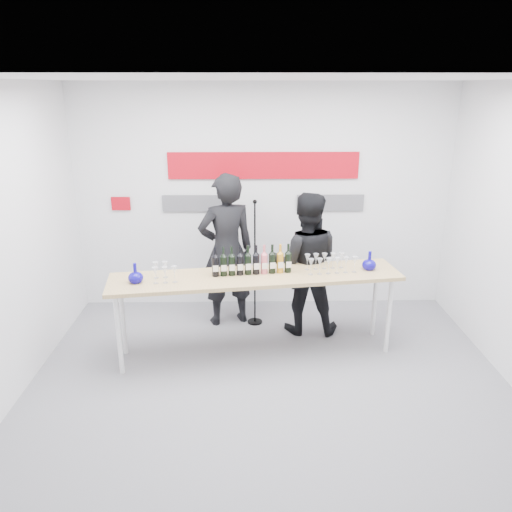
# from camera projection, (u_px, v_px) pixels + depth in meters

# --- Properties ---
(ground) EXTENTS (5.00, 5.00, 0.00)m
(ground) POSITION_uv_depth(u_px,v_px,m) (269.00, 379.00, 5.28)
(ground) COLOR slate
(ground) RESTS_ON ground
(back_wall) EXTENTS (5.00, 0.04, 3.00)m
(back_wall) POSITION_uv_depth(u_px,v_px,m) (263.00, 199.00, 6.68)
(back_wall) COLOR silver
(back_wall) RESTS_ON ground
(signage) EXTENTS (3.38, 0.02, 0.79)m
(signage) POSITION_uv_depth(u_px,v_px,m) (259.00, 177.00, 6.55)
(signage) COLOR #AD0714
(signage) RESTS_ON back_wall
(tasting_table) EXTENTS (3.26, 1.07, 0.96)m
(tasting_table) POSITION_uv_depth(u_px,v_px,m) (256.00, 281.00, 5.52)
(tasting_table) COLOR tan
(tasting_table) RESTS_ON ground
(wine_bottles) EXTENTS (0.89, 0.19, 0.33)m
(wine_bottles) POSITION_uv_depth(u_px,v_px,m) (252.00, 260.00, 5.47)
(wine_bottles) COLOR black
(wine_bottles) RESTS_ON tasting_table
(decanter_left) EXTENTS (0.16, 0.16, 0.21)m
(decanter_left) POSITION_uv_depth(u_px,v_px,m) (135.00, 273.00, 5.25)
(decanter_left) COLOR #0E0787
(decanter_left) RESTS_ON tasting_table
(decanter_right) EXTENTS (0.16, 0.16, 0.21)m
(decanter_right) POSITION_uv_depth(u_px,v_px,m) (369.00, 260.00, 5.63)
(decanter_right) COLOR #0E0787
(decanter_right) RESTS_ON tasting_table
(glasses_left) EXTENTS (0.28, 0.24, 0.18)m
(glasses_left) POSITION_uv_depth(u_px,v_px,m) (163.00, 273.00, 5.30)
(glasses_left) COLOR silver
(glasses_left) RESTS_ON tasting_table
(glasses_right) EXTENTS (0.58, 0.28, 0.18)m
(glasses_right) POSITION_uv_depth(u_px,v_px,m) (329.00, 264.00, 5.58)
(glasses_right) COLOR silver
(glasses_right) RESTS_ON tasting_table
(presenter_left) EXTENTS (0.83, 0.67, 1.96)m
(presenter_left) POSITION_uv_depth(u_px,v_px,m) (226.00, 251.00, 6.25)
(presenter_left) COLOR black
(presenter_left) RESTS_ON ground
(presenter_right) EXTENTS (0.91, 0.74, 1.77)m
(presenter_right) POSITION_uv_depth(u_px,v_px,m) (305.00, 264.00, 6.06)
(presenter_right) COLOR black
(presenter_right) RESTS_ON ground
(mic_stand) EXTENTS (0.19, 0.19, 1.65)m
(mic_stand) POSITION_uv_depth(u_px,v_px,m) (255.00, 287.00, 6.37)
(mic_stand) COLOR black
(mic_stand) RESTS_ON ground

